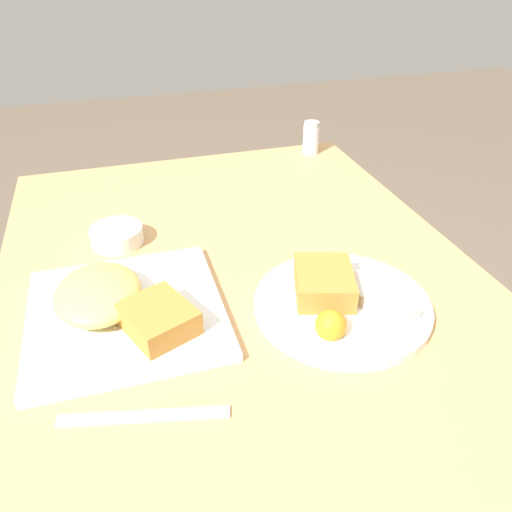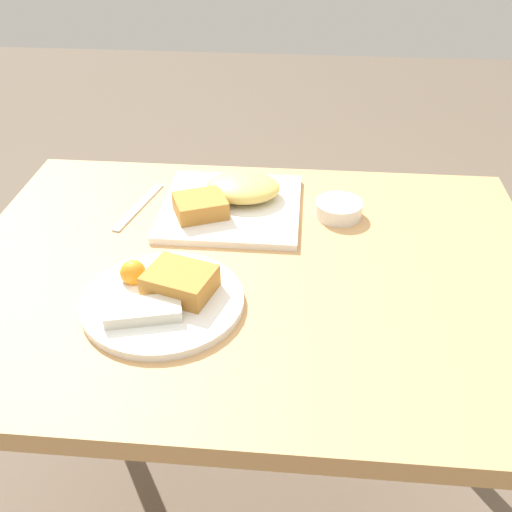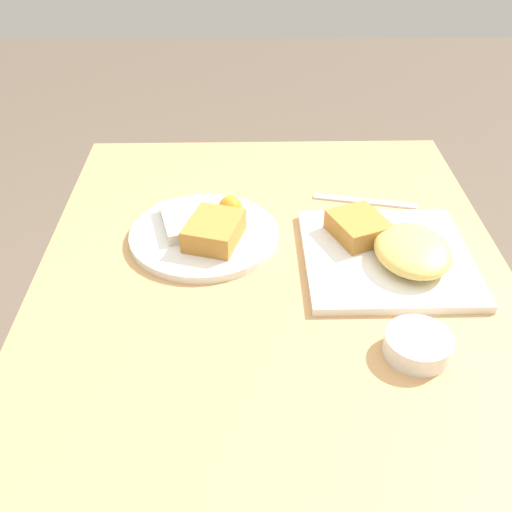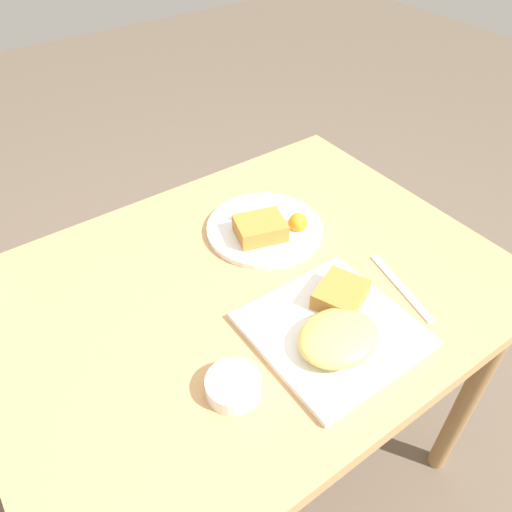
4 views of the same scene
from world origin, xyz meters
name	(u,v)px [view 3 (image 3 of 4)]	position (x,y,z in m)	size (l,w,h in m)	color
dining_table	(274,327)	(0.00, 0.00, 0.68)	(1.05, 0.79, 0.77)	tan
plate_square_near	(393,250)	(0.06, -0.20, 0.79)	(0.28, 0.28, 0.06)	white
plate_oval_far	(206,231)	(0.13, 0.12, 0.79)	(0.26, 0.26, 0.05)	white
sauce_ramekin	(418,344)	(-0.16, -0.19, 0.79)	(0.09, 0.09, 0.03)	white
butter_knife	(365,201)	(0.25, -0.19, 0.78)	(0.06, 0.20, 0.00)	silver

